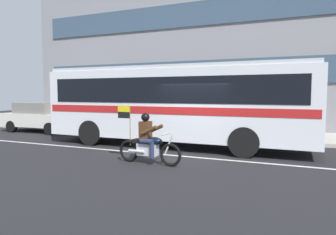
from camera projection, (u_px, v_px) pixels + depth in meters
ground_plane at (193, 153)px, 10.86m from camera, size 60.00×60.00×0.00m
sidewalk_curb at (224, 134)px, 15.54m from camera, size 28.00×3.80×0.15m
lane_center_stripe at (187, 157)px, 10.31m from camera, size 26.60×0.14×0.01m
office_building_facade at (234, 46)px, 17.26m from camera, size 28.00×0.89×9.66m
transit_bus at (175, 100)px, 12.25m from camera, size 10.71×2.64×3.22m
motorcycle_with_rider at (148, 142)px, 9.21m from camera, size 2.19×0.64×1.78m
parked_sedan_curbside at (41, 117)px, 16.97m from camera, size 4.48×1.91×1.64m
fire_hydrant at (154, 125)px, 15.65m from camera, size 0.22×0.30×0.75m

